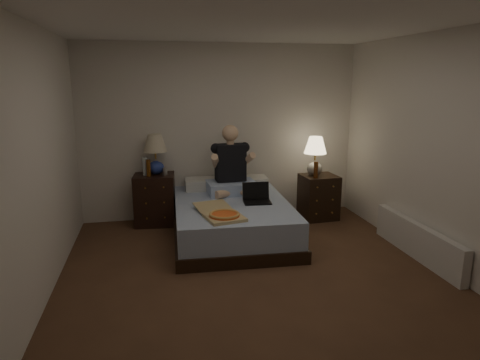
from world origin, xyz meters
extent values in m
cube|color=brown|center=(0.00, 0.00, 0.00)|extent=(4.00, 4.50, 0.00)
cube|color=white|center=(0.00, 0.00, 2.50)|extent=(4.00, 4.50, 0.00)
cube|color=white|center=(0.00, 2.25, 1.25)|extent=(4.00, 0.00, 2.50)
cube|color=white|center=(0.00, -2.25, 1.25)|extent=(4.00, 0.00, 2.50)
cube|color=white|center=(-2.00, 0.00, 1.25)|extent=(0.00, 4.50, 2.50)
cube|color=white|center=(2.00, 0.00, 1.25)|extent=(0.00, 4.50, 2.50)
cube|color=#5374A7|center=(-0.03, 1.27, 0.24)|extent=(1.50, 1.96, 0.47)
cube|color=black|center=(-0.99, 2.05, 0.36)|extent=(0.59, 0.54, 0.71)
cube|color=black|center=(1.36, 1.80, 0.32)|extent=(0.52, 0.48, 0.64)
cylinder|color=silver|center=(-1.10, 2.02, 0.84)|extent=(0.07, 0.07, 0.25)
cylinder|color=#B5B5B0|center=(-0.83, 1.97, 0.76)|extent=(0.07, 0.07, 0.10)
cylinder|color=#60340D|center=(-1.05, 1.94, 0.83)|extent=(0.06, 0.06, 0.23)
cylinder|color=#5C2C0D|center=(1.25, 1.66, 0.76)|extent=(0.06, 0.06, 0.23)
cube|color=silver|center=(1.93, 0.22, 0.20)|extent=(0.10, 1.60, 0.40)
camera|label=1|loc=(-0.99, -3.86, 2.00)|focal=32.00mm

